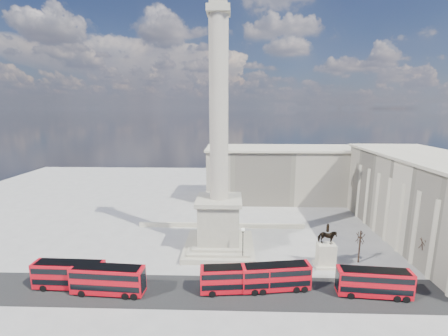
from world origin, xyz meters
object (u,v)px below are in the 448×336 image
Objects in this scene: red_bus_b at (235,279)px; red_bus_c at (276,277)px; equestrian_statue at (326,252)px; nelsons_column at (219,188)px; red_bus_d at (374,282)px; red_bus_a at (70,275)px; red_bus_e at (108,280)px; pedestrian_walking at (377,274)px; pedestrian_crossing at (308,268)px; pedestrian_standing at (410,278)px; victorian_lamp at (243,243)px.

red_bus_c is (6.49, 0.72, 0.03)m from red_bus_b.
nelsons_column is at bearing 161.50° from equestrian_statue.
red_bus_d is (14.74, -1.15, 0.00)m from red_bus_c.
red_bus_a reaches higher than red_bus_d.
equestrian_statue reaches higher than red_bus_e.
red_bus_d is at bearing 0.71° from red_bus_a.
red_bus_b is at bearing -176.58° from red_bus_d.
pedestrian_walking is 11.34m from pedestrian_crossing.
pedestrian_walking is at bearing -26.62° from equestrian_statue.
red_bus_d is 9.94m from equestrian_statue.
nelsons_column is 18.59m from red_bus_b.
pedestrian_crossing reaches higher than pedestrian_walking.
red_bus_b reaches higher than pedestrian_walking.
red_bus_b is 19.61m from red_bus_e.
red_bus_a is 47.60m from red_bus_d.
red_bus_d is (21.22, -0.43, 0.04)m from red_bus_b.
red_bus_b is 0.95× the size of red_bus_e.
red_bus_b is at bearing 10.48° from pedestrian_standing.
nelsons_column is 36.16m from pedestrian_standing.
equestrian_statue reaches higher than pedestrian_walking.
pedestrian_walking is at bearing 6.35° from red_bus_a.
red_bus_c is 22.64m from pedestrian_standing.
nelsons_column is 6.02× the size of equestrian_statue.
pedestrian_walking is at bearing -9.14° from pedestrian_standing.
victorian_lamp is at bearing 113.33° from red_bus_c.
red_bus_c is (32.86, 0.50, -0.07)m from red_bus_a.
red_bus_a is 0.98× the size of red_bus_e.
red_bus_e reaches higher than red_bus_b.
equestrian_statue is 4.47× the size of pedestrian_standing.
equestrian_statue is at bearing 130.19° from pedestrian_walking.
red_bus_e is at bearing 64.47° from pedestrian_crossing.
equestrian_statue is (19.72, -6.60, -10.04)m from nelsons_column.
red_bus_d is at bearing 30.25° from pedestrian_standing.
pedestrian_walking is (2.88, 4.94, -1.40)m from red_bus_d.
pedestrian_crossing is (-3.69, -2.45, -1.96)m from equestrian_statue.
victorian_lamp is at bearing 19.02° from red_bus_a.
victorian_lamp is at bearing -7.77° from pedestrian_standing.
pedestrian_crossing is at bearing -146.44° from equestrian_statue.
red_bus_d is 0.96× the size of red_bus_e.
red_bus_b is 1.56× the size of victorian_lamp.
nelsons_column is 4.59× the size of red_bus_b.
red_bus_e is at bearing -9.27° from red_bus_a.
pedestrian_crossing is at bearing -29.43° from nelsons_column.
nelsons_column reaches higher than equestrian_statue.
red_bus_a is at bearing 161.68° from pedestrian_walking.
equestrian_statue is 4.53× the size of pedestrian_crossing.
victorian_lamp reaches higher than red_bus_a.
pedestrian_standing is (12.40, -4.90, -1.95)m from equestrian_statue.
victorian_lamp is (27.84, 8.79, 1.72)m from red_bus_a.
nelsons_column is 30.72m from red_bus_d.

